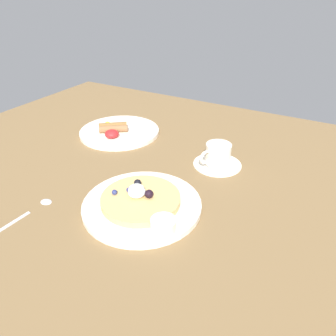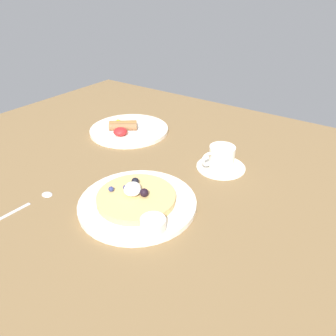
{
  "view_description": "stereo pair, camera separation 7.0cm",
  "coord_description": "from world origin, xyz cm",
  "px_view_note": "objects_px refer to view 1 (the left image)",
  "views": [
    {
      "loc": [
        37.66,
        -60.57,
        44.99
      ],
      "look_at": [
        4.11,
        -0.31,
        4.0
      ],
      "focal_mm": 34.03,
      "sensor_mm": 36.0,
      "label": 1
    },
    {
      "loc": [
        43.6,
        -56.86,
        44.99
      ],
      "look_at": [
        4.11,
        -0.31,
        4.0
      ],
      "focal_mm": 34.03,
      "sensor_mm": 36.0,
      "label": 2
    }
  ],
  "objects_px": {
    "syrup_ramekin": "(163,225)",
    "coffee_cup": "(218,154)",
    "coffee_saucer": "(217,164)",
    "breakfast_plate": "(120,132)",
    "pancake_plate": "(142,205)",
    "teaspoon": "(34,209)"
  },
  "relations": [
    {
      "from": "syrup_ramekin",
      "to": "teaspoon",
      "type": "height_order",
      "value": "syrup_ramekin"
    },
    {
      "from": "coffee_cup",
      "to": "teaspoon",
      "type": "xyz_separation_m",
      "value": [
        -0.29,
        -0.39,
        -0.03
      ]
    },
    {
      "from": "syrup_ramekin",
      "to": "breakfast_plate",
      "type": "distance_m",
      "value": 0.52
    },
    {
      "from": "breakfast_plate",
      "to": "syrup_ramekin",
      "type": "bearing_deg",
      "value": -43.73
    },
    {
      "from": "syrup_ramekin",
      "to": "breakfast_plate",
      "type": "bearing_deg",
      "value": 136.27
    },
    {
      "from": "coffee_cup",
      "to": "teaspoon",
      "type": "relative_size",
      "value": 0.64
    },
    {
      "from": "syrup_ramekin",
      "to": "teaspoon",
      "type": "xyz_separation_m",
      "value": [
        -0.3,
        -0.07,
        -0.03
      ]
    },
    {
      "from": "coffee_saucer",
      "to": "teaspoon",
      "type": "relative_size",
      "value": 0.9
    },
    {
      "from": "pancake_plate",
      "to": "coffee_cup",
      "type": "xyz_separation_m",
      "value": [
        0.08,
        0.26,
        0.03
      ]
    },
    {
      "from": "breakfast_plate",
      "to": "coffee_cup",
      "type": "height_order",
      "value": "coffee_cup"
    },
    {
      "from": "pancake_plate",
      "to": "breakfast_plate",
      "type": "relative_size",
      "value": 1.02
    },
    {
      "from": "breakfast_plate",
      "to": "coffee_cup",
      "type": "distance_m",
      "value": 0.37
    },
    {
      "from": "pancake_plate",
      "to": "coffee_cup",
      "type": "bearing_deg",
      "value": 73.54
    },
    {
      "from": "pancake_plate",
      "to": "teaspoon",
      "type": "relative_size",
      "value": 1.81
    },
    {
      "from": "coffee_saucer",
      "to": "coffee_cup",
      "type": "bearing_deg",
      "value": -116.91
    },
    {
      "from": "syrup_ramekin",
      "to": "coffee_cup",
      "type": "bearing_deg",
      "value": 92.06
    },
    {
      "from": "breakfast_plate",
      "to": "teaspoon",
      "type": "xyz_separation_m",
      "value": [
        0.08,
        -0.43,
        -0.0
      ]
    },
    {
      "from": "syrup_ramekin",
      "to": "pancake_plate",
      "type": "bearing_deg",
      "value": 147.04
    },
    {
      "from": "coffee_saucer",
      "to": "breakfast_plate",
      "type": "bearing_deg",
      "value": 173.96
    },
    {
      "from": "breakfast_plate",
      "to": "teaspoon",
      "type": "relative_size",
      "value": 1.78
    },
    {
      "from": "pancake_plate",
      "to": "breakfast_plate",
      "type": "xyz_separation_m",
      "value": [
        -0.29,
        0.3,
        -0.0
      ]
    },
    {
      "from": "pancake_plate",
      "to": "teaspoon",
      "type": "distance_m",
      "value": 0.25
    }
  ]
}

